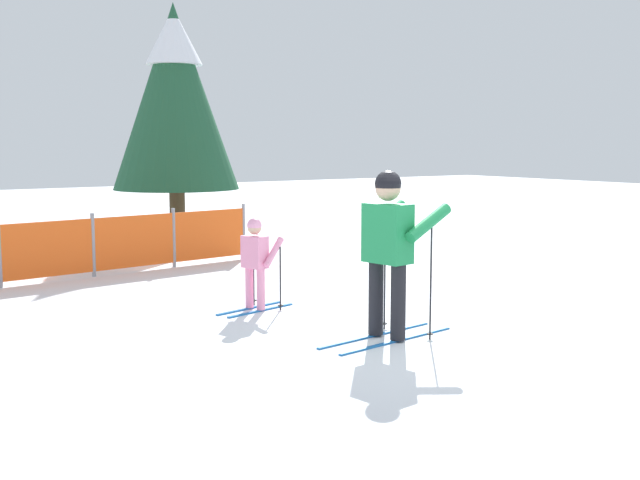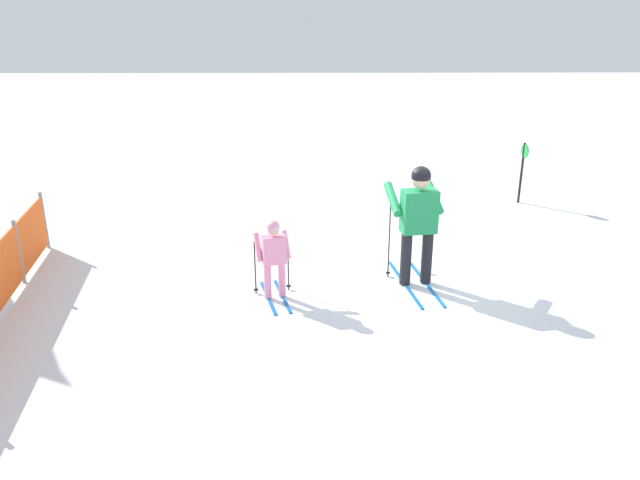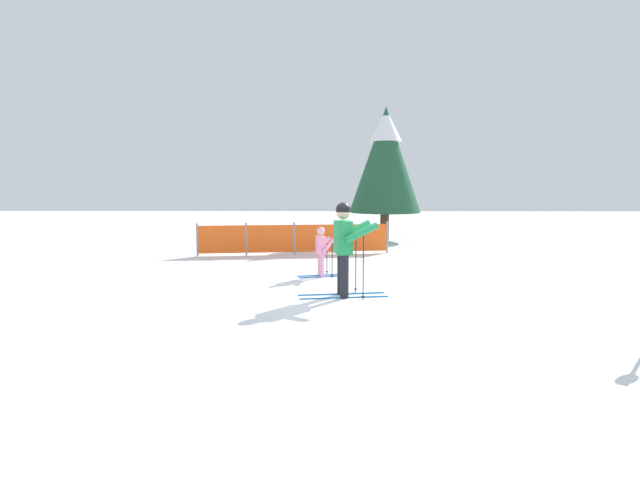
# 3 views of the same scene
# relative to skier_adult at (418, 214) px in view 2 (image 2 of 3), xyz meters

# --- Properties ---
(ground_plane) EXTENTS (60.00, 60.00, 0.00)m
(ground_plane) POSITION_rel_skier_adult_xyz_m (0.21, -0.11, -1.07)
(ground_plane) COLOR white
(skier_adult) EXTENTS (1.72, 0.83, 1.79)m
(skier_adult) POSITION_rel_skier_adult_xyz_m (0.00, 0.00, 0.00)
(skier_adult) COLOR #1966B2
(skier_adult) RESTS_ON ground_plane
(skier_child) EXTENTS (1.11, 0.57, 1.15)m
(skier_child) POSITION_rel_skier_adult_xyz_m (-0.46, 2.05, -0.40)
(skier_child) COLOR #1966B2
(skier_child) RESTS_ON ground_plane
(trail_marker) EXTENTS (0.28, 0.07, 1.26)m
(trail_marker) POSITION_rel_skier_adult_xyz_m (3.97, -2.80, -0.29)
(trail_marker) COLOR black
(trail_marker) RESTS_ON ground_plane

